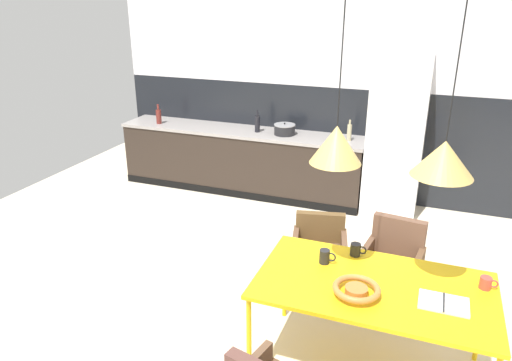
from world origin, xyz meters
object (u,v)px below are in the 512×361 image
open_book (444,303)px  mug_white_ceramic (325,257)px  mug_tall_blue (356,250)px  bottle_vinegar_dark (349,132)px  mug_glass_clear (486,283)px  fruit_bowl (356,289)px  pendant_lamp_over_table_far (444,158)px  armchair_far_side (394,254)px  bottle_spice_small (159,116)px  refrigerator_column (396,136)px  bottle_wine_green (257,123)px  dining_table (374,289)px  cooking_pot (285,129)px  armchair_facing_counter (319,243)px  pendant_lamp_over_table_near (336,144)px

open_book → mug_white_ceramic: (-0.84, 0.22, 0.05)m
mug_tall_blue → bottle_vinegar_dark: 2.70m
open_book → mug_glass_clear: mug_glass_clear is taller
fruit_bowl → pendant_lamp_over_table_far: pendant_lamp_over_table_far is taller
armchair_far_side → open_book: (0.39, -1.00, 0.26)m
mug_tall_blue → mug_glass_clear: bearing=-8.3°
fruit_bowl → bottle_spice_small: bearing=137.8°
mug_white_ceramic → bottle_vinegar_dark: (-0.36, 2.83, 0.18)m
mug_glass_clear → bottle_vinegar_dark: 3.13m
refrigerator_column → bottle_wine_green: 1.81m
dining_table → armchair_far_side: (0.06, 0.93, -0.21)m
open_book → bottle_spice_small: bearing=143.0°
mug_white_ceramic → mug_tall_blue: size_ratio=1.00×
mug_tall_blue → pendant_lamp_over_table_far: 1.09m
fruit_bowl → bottle_spice_small: bottle_spice_small is taller
fruit_bowl → refrigerator_column: bearing=91.4°
armchair_far_side → bottle_vinegar_dark: bottle_vinegar_dark is taller
mug_glass_clear → cooking_pot: 3.59m
mug_glass_clear → bottle_wine_green: (-2.69, 2.74, 0.20)m
refrigerator_column → bottle_vinegar_dark: (-0.57, 0.01, -0.01)m
armchair_facing_counter → bottle_wine_green: 2.49m
armchair_facing_counter → mug_glass_clear: 1.54m
armchair_far_side → bottle_wine_green: bearing=-37.2°
mug_tall_blue → cooking_pot: size_ratio=0.44×
armchair_facing_counter → mug_tall_blue: 0.79m
bottle_wine_green → pendant_lamp_over_table_near: 3.47m
refrigerator_column → mug_white_ceramic: 2.83m
armchair_facing_counter → pendant_lamp_over_table_far: (0.93, -0.94, 1.23)m
fruit_bowl → bottle_spice_small: 4.54m
bottle_vinegar_dark → refrigerator_column: bearing=-1.4°
refrigerator_column → armchair_far_side: 2.11m
refrigerator_column → pendant_lamp_over_table_near: bearing=-93.0°
armchair_facing_counter → fruit_bowl: (0.51, -1.12, 0.33)m
bottle_spice_small → pendant_lamp_over_table_near: size_ratio=0.21×
mug_tall_blue → dining_table: bearing=-61.3°
armchair_far_side → pendant_lamp_over_table_far: (0.26, -0.93, 1.21)m
bottle_wine_green → bottle_vinegar_dark: 1.23m
refrigerator_column → armchair_far_side: refrigerator_column is taller
bottle_spice_small → mug_glass_clear: bearing=-32.5°
mug_white_ceramic → pendant_lamp_over_table_far: (0.71, -0.15, 0.90)m
mug_tall_blue → mug_glass_clear: (0.90, -0.13, -0.01)m
refrigerator_column → fruit_bowl: size_ratio=6.28×
armchair_far_side → cooking_pot: 2.65m
bottle_spice_small → pendant_lamp_over_table_far: size_ratio=0.21×
armchair_facing_counter → mug_tall_blue: bearing=112.2°
mug_white_ceramic → pendant_lamp_over_table_near: size_ratio=0.09×
armchair_far_side → mug_white_ceramic: 0.95m
refrigerator_column → fruit_bowl: (0.07, -3.14, -0.20)m
mug_tall_blue → bottle_spice_small: bearing=142.3°
mug_white_ceramic → bottle_vinegar_dark: bearing=97.2°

